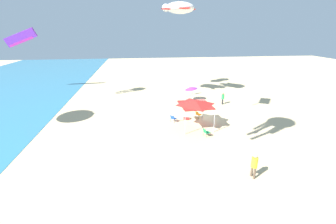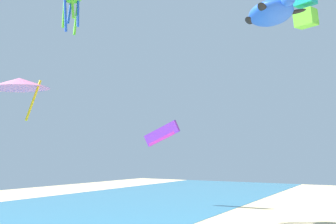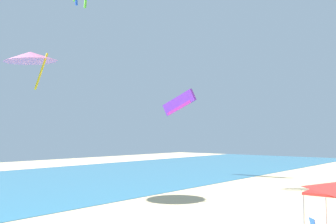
{
  "view_description": "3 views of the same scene",
  "coord_description": "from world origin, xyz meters",
  "views": [
    {
      "loc": [
        -24.39,
        7.37,
        9.62
      ],
      "look_at": [
        -3.86,
        4.69,
        2.26
      ],
      "focal_mm": 24.91,
      "sensor_mm": 36.0,
      "label": 1
    },
    {
      "loc": [
        -17.82,
        3.7,
        5.58
      ],
      "look_at": [
        1.03,
        15.19,
        8.64
      ],
      "focal_mm": 35.77,
      "sensor_mm": 36.0,
      "label": 2
    },
    {
      "loc": [
        -18.61,
        -2.27,
        4.65
      ],
      "look_at": [
        1.03,
        14.35,
        6.25
      ],
      "focal_mm": 39.65,
      "sensor_mm": 36.0,
      "label": 3
    }
  ],
  "objects": [
    {
      "name": "person_beachcomber",
      "position": [
        -11.63,
        -0.18,
        1.05
      ],
      "size": [
        0.48,
        0.43,
        1.79
      ],
      "rotation": [
        0.0,
        0.0,
        3.26
      ],
      "color": "brown",
      "rests_on": "ground"
    },
    {
      "name": "banner_flag",
      "position": [
        9.04,
        0.42,
        1.96
      ],
      "size": [
        0.36,
        0.06,
        3.25
      ],
      "color": "silver",
      "rests_on": "ground"
    },
    {
      "name": "kite_turtle_white",
      "position": [
        8.17,
        1.66,
        12.24
      ],
      "size": [
        5.09,
        5.07,
        1.72
      ],
      "rotation": [
        0.0,
        0.0,
        0.87
      ],
      "color": "white"
    },
    {
      "name": "folding_chair_left_of_tent",
      "position": [
        -0.92,
        3.74,
        0.47
      ],
      "size": [
        0.81,
        0.8,
        0.82
      ],
      "rotation": [
        0.0,
        0.0,
        0.8
      ],
      "color": "black",
      "rests_on": "ground"
    },
    {
      "name": "ground",
      "position": [
        0.0,
        0.0,
        -0.05
      ],
      "size": [
        120.0,
        120.0,
        0.1
      ],
      "primitive_type": "cube",
      "color": "#D6BC8C"
    },
    {
      "name": "folding_chair_facing_ocean",
      "position": [
        -0.06,
        0.71,
        0.47
      ],
      "size": [
        0.75,
        0.8,
        0.82
      ],
      "rotation": [
        0.0,
        0.0,
        0.51
      ],
      "color": "black",
      "rests_on": "ground"
    },
    {
      "name": "folding_chair_right_of_tent",
      "position": [
        -4.91,
        1.18,
        0.47
      ],
      "size": [
        0.7,
        0.76,
        0.82
      ],
      "rotation": [
        0.0,
        0.0,
        0.35
      ],
      "color": "black",
      "rests_on": "ground"
    },
    {
      "name": "beach_umbrella",
      "position": [
        6.82,
        0.03,
        1.85
      ],
      "size": [
        1.77,
        1.8,
        2.18
      ],
      "color": "silver",
      "rests_on": "ground"
    },
    {
      "name": "cooler_box",
      "position": [
        -0.31,
        2.13,
        0.2
      ],
      "size": [
        0.59,
        0.72,
        0.4
      ],
      "color": "red",
      "rests_on": "ground"
    },
    {
      "name": "kite_parafoil_purple",
      "position": [
        15.39,
        24.83,
        8.41
      ],
      "size": [
        0.98,
        4.99,
        3.01
      ],
      "rotation": [
        0.0,
        0.0,
        1.48
      ],
      "color": "purple"
    },
    {
      "name": "person_near_umbrella",
      "position": [
        4.68,
        -3.89,
        0.93
      ],
      "size": [
        0.42,
        0.38,
        1.59
      ],
      "rotation": [
        0.0,
        0.0,
        2.97
      ],
      "color": "black",
      "rests_on": "ground"
    },
    {
      "name": "canopy_tent",
      "position": [
        -2.47,
        1.72,
        2.59
      ],
      "size": [
        3.53,
        3.22,
        2.86
      ],
      "rotation": [
        0.0,
        0.0,
        0.06
      ],
      "color": "#B7B7BC",
      "rests_on": "ground"
    }
  ]
}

